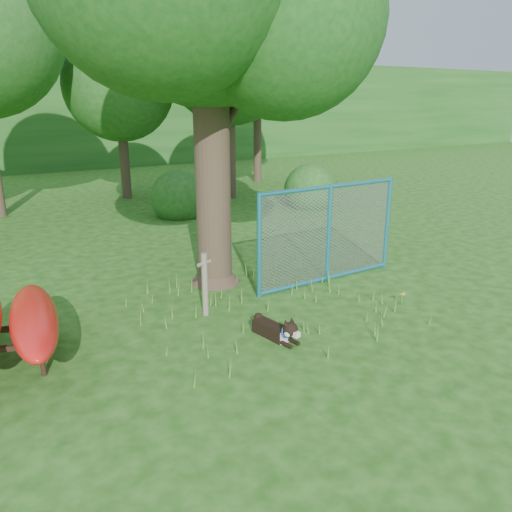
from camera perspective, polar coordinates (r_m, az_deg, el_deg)
ground at (r=8.04m, az=3.24°, el=-9.24°), size 80.00×80.00×0.00m
wooden_post at (r=8.63m, az=-5.87°, el=-3.08°), size 0.30×0.17×1.13m
husky_dog at (r=7.90m, az=2.48°, el=-8.45°), size 0.38×1.03×0.46m
fence_section at (r=10.24m, az=8.30°, el=2.53°), size 3.45×0.18×3.36m
wildflower_clump at (r=9.58m, az=16.39°, el=-4.30°), size 0.10×0.11×0.22m
bg_tree_c at (r=19.73m, az=-15.42°, el=18.23°), size 4.00×4.00×6.12m
bg_tree_d at (r=19.27m, az=-3.05°, el=21.74°), size 4.80×4.80×7.50m
bg_tree_e at (r=23.36m, az=0.17°, el=21.34°), size 4.60×4.60×7.55m
shrub_right at (r=17.86m, az=6.08°, el=5.61°), size 1.80×1.80×1.80m
shrub_mid at (r=16.51m, az=-8.70°, el=4.55°), size 1.80×1.80×1.80m
wooded_hillside at (r=34.17m, az=-25.10°, el=14.77°), size 80.00×12.00×6.00m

